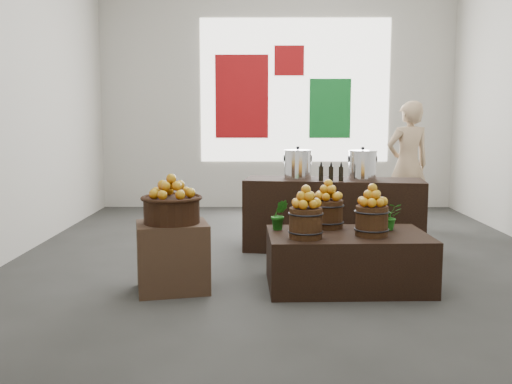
{
  "coord_description": "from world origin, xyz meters",
  "views": [
    {
      "loc": [
        -0.3,
        -6.32,
        1.54
      ],
      "look_at": [
        -0.34,
        -0.4,
        0.77
      ],
      "focal_mm": 40.0,
      "sensor_mm": 36.0,
      "label": 1
    }
  ],
  "objects_px": {
    "display_table": "(347,260)",
    "wicker_basket": "(172,210)",
    "shopper": "(408,165)",
    "crate": "(173,257)",
    "stock_pot_center": "(362,166)",
    "stock_pot_left": "(298,165)",
    "counter": "(333,215)"
  },
  "relations": [
    {
      "from": "display_table",
      "to": "stock_pot_left",
      "type": "distance_m",
      "value": 1.75
    },
    {
      "from": "wicker_basket",
      "to": "shopper",
      "type": "distance_m",
      "value": 4.17
    },
    {
      "from": "counter",
      "to": "shopper",
      "type": "height_order",
      "value": "shopper"
    },
    {
      "from": "display_table",
      "to": "stock_pot_center",
      "type": "distance_m",
      "value": 1.66
    },
    {
      "from": "crate",
      "to": "display_table",
      "type": "relative_size",
      "value": 0.43
    },
    {
      "from": "wicker_basket",
      "to": "stock_pot_left",
      "type": "distance_m",
      "value": 2.09
    },
    {
      "from": "counter",
      "to": "stock_pot_left",
      "type": "bearing_deg",
      "value": 180.0
    },
    {
      "from": "stock_pot_left",
      "to": "shopper",
      "type": "height_order",
      "value": "shopper"
    },
    {
      "from": "wicker_basket",
      "to": "stock_pot_left",
      "type": "xyz_separation_m",
      "value": [
        1.22,
        1.67,
        0.27
      ]
    },
    {
      "from": "crate",
      "to": "stock_pot_left",
      "type": "height_order",
      "value": "stock_pot_left"
    },
    {
      "from": "wicker_basket",
      "to": "stock_pot_center",
      "type": "height_order",
      "value": "stock_pot_center"
    },
    {
      "from": "crate",
      "to": "stock_pot_center",
      "type": "distance_m",
      "value": 2.6
    },
    {
      "from": "crate",
      "to": "wicker_basket",
      "type": "height_order",
      "value": "wicker_basket"
    },
    {
      "from": "display_table",
      "to": "stock_pot_center",
      "type": "relative_size",
      "value": 4.56
    },
    {
      "from": "wicker_basket",
      "to": "shopper",
      "type": "height_order",
      "value": "shopper"
    },
    {
      "from": "stock_pot_center",
      "to": "shopper",
      "type": "relative_size",
      "value": 0.18
    },
    {
      "from": "counter",
      "to": "wicker_basket",
      "type": "bearing_deg",
      "value": -127.4
    },
    {
      "from": "wicker_basket",
      "to": "stock_pot_center",
      "type": "relative_size",
      "value": 1.56
    },
    {
      "from": "display_table",
      "to": "shopper",
      "type": "relative_size",
      "value": 0.81
    },
    {
      "from": "display_table",
      "to": "stock_pot_left",
      "type": "xyz_separation_m",
      "value": [
        -0.36,
        1.54,
        0.75
      ]
    },
    {
      "from": "wicker_basket",
      "to": "stock_pot_left",
      "type": "relative_size",
      "value": 1.56
    },
    {
      "from": "shopper",
      "to": "crate",
      "type": "bearing_deg",
      "value": 31.83
    },
    {
      "from": "shopper",
      "to": "stock_pot_center",
      "type": "bearing_deg",
      "value": 43.55
    },
    {
      "from": "stock_pot_center",
      "to": "shopper",
      "type": "distance_m",
      "value": 1.73
    },
    {
      "from": "wicker_basket",
      "to": "crate",
      "type": "bearing_deg",
      "value": 0.0
    },
    {
      "from": "shopper",
      "to": "display_table",
      "type": "bearing_deg",
      "value": 51.36
    },
    {
      "from": "stock_pot_left",
      "to": "stock_pot_center",
      "type": "relative_size",
      "value": 1.0
    },
    {
      "from": "display_table",
      "to": "shopper",
      "type": "xyz_separation_m",
      "value": [
        1.28,
        2.91,
        0.64
      ]
    },
    {
      "from": "stock_pot_center",
      "to": "shopper",
      "type": "xyz_separation_m",
      "value": [
        0.9,
        1.47,
        -0.11
      ]
    },
    {
      "from": "crate",
      "to": "shopper",
      "type": "xyz_separation_m",
      "value": [
        2.86,
        3.03,
        0.58
      ]
    },
    {
      "from": "display_table",
      "to": "wicker_basket",
      "type": "bearing_deg",
      "value": -177.41
    },
    {
      "from": "counter",
      "to": "shopper",
      "type": "bearing_deg",
      "value": 57.3
    }
  ]
}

